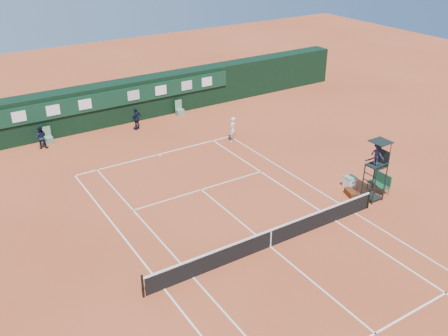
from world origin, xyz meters
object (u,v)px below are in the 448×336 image
at_px(tennis_net, 271,238).
at_px(player_bench, 380,182).
at_px(cooler, 350,182).
at_px(umpire_chair, 377,158).
at_px(player, 232,129).

relative_size(tennis_net, player_bench, 10.75).
xyz_separation_m(tennis_net, cooler, (7.27, 2.21, -0.18)).
bearing_deg(tennis_net, player_bench, 6.46).
distance_m(tennis_net, umpire_chair, 7.56).
distance_m(cooler, player, 9.19).
bearing_deg(cooler, player, 103.11).
bearing_deg(umpire_chair, tennis_net, -175.70).
height_order(tennis_net, player, player).
xyz_separation_m(umpire_chair, cooler, (-0.01, 1.66, -2.13)).
relative_size(player_bench, cooler, 1.86).
bearing_deg(player_bench, tennis_net, -173.54).
bearing_deg(player_bench, umpire_chair, -159.01).
distance_m(player_bench, player, 10.67).
xyz_separation_m(tennis_net, umpire_chair, (7.29, 0.55, 1.95)).
bearing_deg(umpire_chair, player_bench, 20.99).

